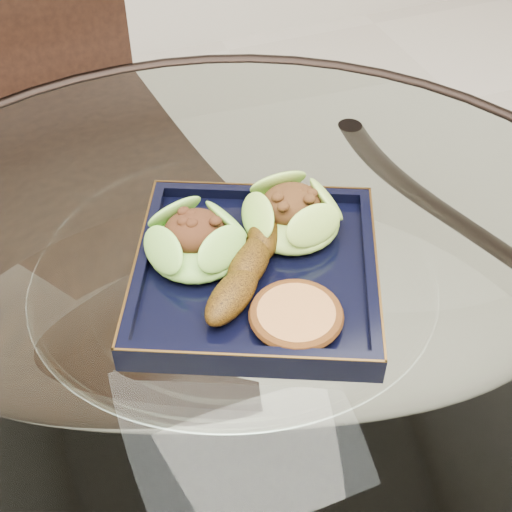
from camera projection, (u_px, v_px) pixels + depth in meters
name	position (u px, v px, depth m)	size (l,w,h in m)	color
dining_table	(237.00, 393.00, 0.90)	(1.13, 1.13, 0.77)	white
dining_chair	(51.00, 193.00, 1.24)	(0.49, 0.49, 1.02)	black
navy_plate	(256.00, 275.00, 0.81)	(0.27, 0.27, 0.02)	black
lettuce_wrap_left	(196.00, 243.00, 0.80)	(0.11, 0.11, 0.04)	#5BA530
lettuce_wrap_right	(292.00, 216.00, 0.83)	(0.11, 0.11, 0.04)	#6EA12F
roasted_plantain	(249.00, 263.00, 0.78)	(0.18, 0.04, 0.03)	#583709
crumb_patty	(296.00, 317.00, 0.74)	(0.09, 0.09, 0.02)	#C37C41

